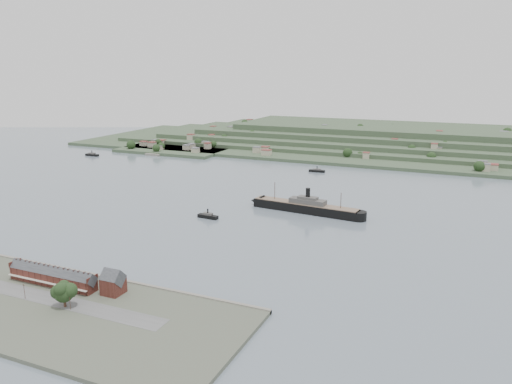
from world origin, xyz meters
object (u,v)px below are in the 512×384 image
at_px(terrace_row, 53,276).
at_px(fig_tree, 64,292).
at_px(gabled_building, 113,283).
at_px(tugboat, 208,216).
at_px(steamship, 303,207).

xyz_separation_m(terrace_row, fig_tree, (25.54, -17.96, 3.53)).
xyz_separation_m(gabled_building, fig_tree, (-11.96, -21.98, 2.19)).
bearing_deg(tugboat, terrace_row, -95.63).
height_order(gabled_building, steamship, steamship).
relative_size(terrace_row, tugboat, 3.17).
bearing_deg(terrace_row, gabled_building, 6.12).
relative_size(terrace_row, gabled_building, 3.95).
bearing_deg(terrace_row, tugboat, 84.37).
bearing_deg(steamship, terrace_row, -111.83).
xyz_separation_m(terrace_row, tugboat, (14.48, 146.99, -4.95)).
bearing_deg(fig_tree, steamship, 76.16).
distance_m(gabled_building, fig_tree, 25.12).
height_order(tugboat, fig_tree, fig_tree).
bearing_deg(gabled_building, fig_tree, -118.55).
distance_m(steamship, tugboat, 79.14).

